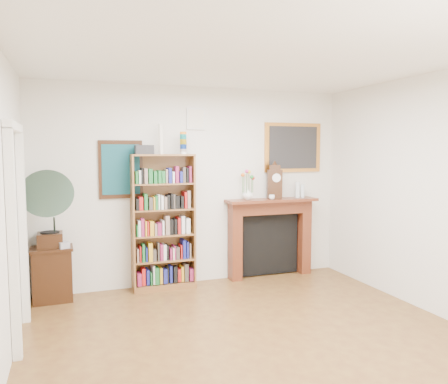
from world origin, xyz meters
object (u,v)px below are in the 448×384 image
Objects in this scene: bookshelf at (163,214)px; bottle_left at (298,190)px; mantel_clock at (275,182)px; flower_vase at (248,194)px; bottle_right at (303,191)px; fireplace at (270,230)px; gramophone at (48,205)px; teacup at (272,197)px; cd_stack at (63,245)px; side_cabinet at (52,274)px.

bottle_left is at bearing 2.82° from bookshelf.
mantel_clock is 3.11× the size of flower_vase.
fireplace is at bearing 175.70° from bottle_right.
teacup is (3.05, 0.12, -0.03)m from gramophone.
bottle_left is (0.82, -0.00, 0.04)m from flower_vase.
cd_stack is 3.51m from bottle_right.
mantel_clock is 0.46m from flower_vase.
bookshelf is 3.09× the size of side_cabinet.
teacup reaches higher than fireplace.
fireplace is 3.15m from gramophone.
flower_vase is 0.91m from bottle_right.
gramophone reaches higher than bottle_right.
flower_vase is 0.67× the size of bottle_left.
fireplace is at bearing 4.19° from bookshelf.
bottle_left is (0.45, -0.03, 0.61)m from fireplace.
side_cabinet is (-1.44, -0.03, -0.69)m from bookshelf.
side_cabinet is 3.73m from bottle_right.
bottle_right is at bearing 2.64° from gramophone.
gramophone is 2.72m from flower_vase.
fireplace is at bearing 3.97° from gramophone.
bottle_right is at bearing -0.60° from flower_vase.
gramophone is 3.55m from bottle_left.
bookshelf is 2.19m from bottle_right.
cd_stack is 2.94m from teacup.
mantel_clock is 0.50m from bottle_right.
gramophone reaches higher than teacup.
mantel_clock reaches higher than cd_stack.
fireplace reaches higher than side_cabinet.
gramophone reaches higher than flower_vase.
teacup is (2.89, 0.07, 0.49)m from cd_stack.
teacup is at bearing -117.18° from mantel_clock.
fireplace is (3.08, 0.10, 0.35)m from side_cabinet.
teacup is at bearing -170.17° from bottle_right.
cd_stack is (0.14, -0.10, 0.39)m from side_cabinet.
bottle_left is at bearing 12.44° from teacup.
bottle_right reaches higher than teacup.
flower_vase is at bearing 3.99° from gramophone.
gramophone is at bearing -176.55° from bottle_right.
mantel_clock is (3.14, 0.22, 0.18)m from gramophone.
cd_stack is (-2.93, -0.20, 0.03)m from fireplace.
fireplace is at bearing 176.00° from bottle_left.
teacup is (1.60, -0.07, 0.18)m from bookshelf.
gramophone is at bearing -176.33° from bottle_left.
bookshelf is 24.15× the size of teacup.
cd_stack is 3.43m from bottle_left.
cd_stack is at bearing -172.25° from bookshelf.
bottle_left reaches higher than teacup.
flower_vase is (2.56, 0.17, 0.54)m from cd_stack.
bottle_right is at bearing 2.55° from bookshelf.
bottle_right is (2.17, 0.03, 0.25)m from bookshelf.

